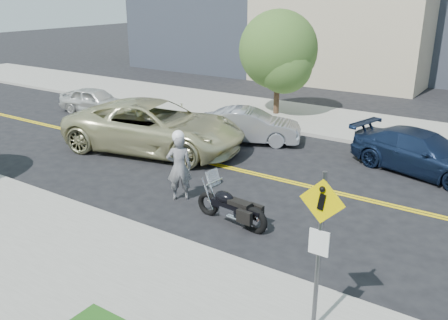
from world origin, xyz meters
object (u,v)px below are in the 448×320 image
at_px(pedestrian_sign, 320,239).
at_px(parked_car_white, 95,101).
at_px(motorcycle, 231,200).
at_px(suv, 155,126).
at_px(parked_car_silver, 249,126).
at_px(motorcyclist, 179,166).
at_px(parked_car_blue, 422,153).

xyz_separation_m(pedestrian_sign, parked_car_white, (-15.71, 9.16, -1.32)).
bearing_deg(pedestrian_sign, parked_car_white, 149.76).
bearing_deg(motorcycle, suv, 154.51).
xyz_separation_m(suv, parked_car_silver, (2.43, 2.90, -0.28)).
height_order(pedestrian_sign, suv, pedestrian_sign).
bearing_deg(suv, motorcycle, -133.56).
height_order(motorcyclist, parked_car_blue, motorcyclist).
distance_m(motorcyclist, parked_car_blue, 8.23).
relative_size(motorcyclist, suv, 0.31).
relative_size(pedestrian_sign, suv, 0.44).
distance_m(motorcycle, suv, 6.69).
bearing_deg(parked_car_white, pedestrian_sign, -127.98).
bearing_deg(motorcycle, parked_car_white, 158.63).
xyz_separation_m(motorcyclist, parked_car_white, (-10.04, 5.83, -0.42)).
bearing_deg(parked_car_silver, parked_car_white, 68.17).
height_order(suv, parked_car_silver, suv).
xyz_separation_m(motorcycle, parked_car_blue, (3.32, 6.66, 0.03)).
height_order(pedestrian_sign, motorcycle, pedestrian_sign).
xyz_separation_m(suv, parked_car_blue, (9.02, 3.16, -0.26)).
bearing_deg(pedestrian_sign, motorcyclist, 149.55).
xyz_separation_m(parked_car_white, parked_car_silver, (8.86, 0.11, 0.04)).
distance_m(motorcyclist, suv, 4.72).
distance_m(pedestrian_sign, parked_car_white, 18.23).
bearing_deg(motorcyclist, parked_car_white, -69.54).
distance_m(motorcycle, parked_car_white, 13.66).
height_order(pedestrian_sign, parked_car_white, pedestrian_sign).
relative_size(suv, parked_car_white, 1.84).
xyz_separation_m(motorcycle, parked_car_silver, (-3.27, 6.40, 0.01)).
xyz_separation_m(suv, parked_car_white, (-6.43, 2.79, -0.32)).
bearing_deg(pedestrian_sign, motorcycle, 141.23).
xyz_separation_m(motorcyclist, parked_car_silver, (-1.18, 5.94, -0.37)).
xyz_separation_m(motorcyclist, suv, (-3.61, 3.04, -0.10)).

